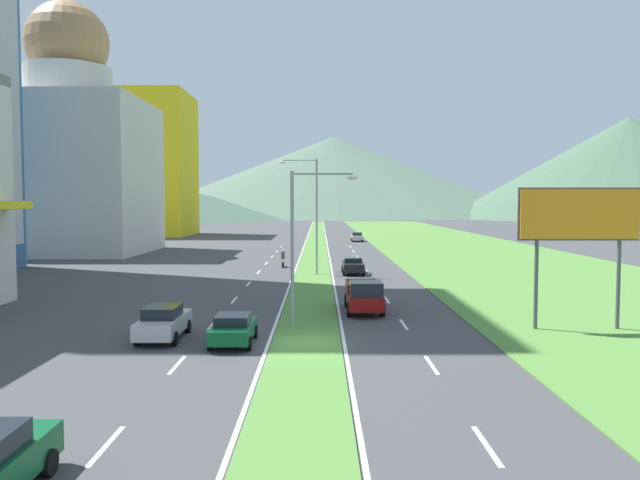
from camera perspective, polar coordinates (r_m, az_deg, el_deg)
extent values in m
plane|color=#424244|center=(28.72, -1.16, -9.62)|extent=(600.00, 600.00, 0.00)
cube|color=#518438|center=(88.20, -0.29, -0.72)|extent=(3.20, 240.00, 0.06)
cube|color=#518438|center=(90.44, 12.87, -0.70)|extent=(24.00, 240.00, 0.06)
cube|color=silver|center=(18.38, -18.96, -17.46)|extent=(0.16, 2.80, 0.01)
cube|color=silver|center=(25.93, -12.90, -11.14)|extent=(0.16, 2.80, 0.01)
cube|color=silver|center=(33.80, -9.73, -7.66)|extent=(0.16, 2.80, 0.01)
cube|color=silver|center=(41.82, -7.80, -5.49)|extent=(0.16, 2.80, 0.01)
cube|color=silver|center=(49.90, -6.49, -4.02)|extent=(0.16, 2.80, 0.01)
cube|color=silver|center=(58.03, -5.56, -2.96)|extent=(0.16, 2.80, 0.01)
cube|color=silver|center=(66.19, -4.85, -2.16)|extent=(0.16, 2.80, 0.01)
cube|color=silver|center=(74.36, -4.30, -1.53)|extent=(0.16, 2.80, 0.01)
cube|color=silver|center=(82.55, -3.86, -1.03)|extent=(0.16, 2.80, 0.01)
cube|color=silver|center=(90.74, -3.50, -0.62)|extent=(0.16, 2.80, 0.01)
cube|color=silver|center=(18.02, 15.21, -17.82)|extent=(0.16, 2.80, 0.01)
cube|color=silver|center=(25.68, 10.34, -11.25)|extent=(0.16, 2.80, 0.01)
cube|color=silver|center=(33.61, 7.83, -7.71)|extent=(0.16, 2.80, 0.01)
cube|color=silver|center=(41.66, 6.30, -5.52)|extent=(0.16, 2.80, 0.01)
cube|color=silver|center=(49.78, 5.28, -4.03)|extent=(0.16, 2.80, 0.01)
cube|color=silver|center=(57.92, 4.55, -2.97)|extent=(0.16, 2.80, 0.01)
cube|color=silver|center=(66.09, 4.00, -2.16)|extent=(0.16, 2.80, 0.01)
cube|color=silver|center=(74.27, 3.57, -1.54)|extent=(0.16, 2.80, 0.01)
cube|color=silver|center=(82.47, 3.22, -1.03)|extent=(0.16, 2.80, 0.01)
cube|color=silver|center=(90.67, 2.94, -0.62)|extent=(0.16, 2.80, 0.01)
cube|color=silver|center=(88.24, -1.43, -0.73)|extent=(0.16, 240.00, 0.01)
cube|color=silver|center=(88.21, 0.84, -0.73)|extent=(0.16, 240.00, 0.01)
cube|color=beige|center=(85.92, -21.87, 5.39)|extent=(19.22, 19.22, 19.46)
cylinder|color=beige|center=(87.16, -22.05, 13.16)|extent=(10.81, 10.81, 4.12)
sphere|color=#B27F4C|center=(88.19, -22.13, 16.45)|extent=(10.30, 10.30, 10.30)
cube|color=yellow|center=(127.27, -15.70, 6.67)|extent=(17.76, 17.76, 27.69)
cone|color=#3D5647|center=(284.41, -22.21, 4.15)|extent=(209.37, 209.37, 22.08)
cone|color=#516B56|center=(321.56, 1.33, 5.92)|extent=(205.29, 205.29, 40.13)
cone|color=#47664C|center=(284.18, 26.61, 5.98)|extent=(147.12, 147.12, 41.25)
cylinder|color=#99999E|center=(31.98, -2.45, -0.91)|extent=(0.18, 0.18, 8.12)
cylinder|color=#99999E|center=(31.87, 0.34, 6.11)|extent=(3.12, 0.14, 0.10)
ellipsoid|color=silver|center=(31.88, 3.16, 5.74)|extent=(0.56, 0.28, 0.20)
cylinder|color=#99999E|center=(55.15, -0.19, 2.13)|extent=(0.18, 0.18, 10.40)
cylinder|color=#99999E|center=(55.27, -1.78, 7.37)|extent=(3.04, 0.13, 0.10)
ellipsoid|color=silver|center=(55.31, -3.37, 7.15)|extent=(0.56, 0.28, 0.20)
cylinder|color=#4C4C51|center=(33.45, 19.39, -3.88)|extent=(0.20, 0.20, 4.68)
cylinder|color=#4C4C51|center=(35.06, 25.89, -3.71)|extent=(0.20, 0.20, 4.68)
cube|color=orange|center=(33.85, 22.93, 2.21)|extent=(5.99, 0.16, 2.49)
cube|color=#4C4C51|center=(33.97, 22.85, 2.21)|extent=(6.19, 0.08, 2.69)
cube|color=#0C5128|center=(29.01, -7.86, -8.23)|extent=(1.77, 4.02, 0.64)
cube|color=black|center=(28.75, -7.91, -7.24)|extent=(1.52, 1.77, 0.43)
cylinder|color=black|center=(30.40, -9.13, -8.31)|extent=(0.22, 0.64, 0.64)
cylinder|color=black|center=(30.18, -5.90, -8.38)|extent=(0.22, 0.64, 0.64)
cylinder|color=black|center=(28.00, -9.96, -9.35)|extent=(0.22, 0.64, 0.64)
cylinder|color=black|center=(27.76, -6.45, -9.43)|extent=(0.22, 0.64, 0.64)
cube|color=#B2B2B7|center=(103.20, 3.55, 0.23)|extent=(1.78, 4.29, 0.64)
cube|color=black|center=(103.34, 3.54, 0.56)|extent=(1.53, 1.89, 0.54)
cylinder|color=black|center=(101.95, 4.07, 0.01)|extent=(0.22, 0.64, 0.64)
cylinder|color=black|center=(101.85, 3.11, 0.01)|extent=(0.22, 0.64, 0.64)
cylinder|color=black|center=(104.60, 3.97, 0.10)|extent=(0.22, 0.64, 0.64)
cylinder|color=black|center=(104.50, 3.03, 0.10)|extent=(0.22, 0.64, 0.64)
cube|color=#B2B2B7|center=(30.73, -14.10, -7.54)|extent=(1.79, 4.56, 0.75)
cube|color=black|center=(30.44, -14.20, -6.41)|extent=(1.54, 2.01, 0.54)
cylinder|color=black|center=(32.35, -14.96, -7.67)|extent=(0.22, 0.64, 0.64)
cylinder|color=black|center=(31.96, -11.96, -7.77)|extent=(0.22, 0.64, 0.64)
cylinder|color=black|center=(29.69, -16.39, -8.70)|extent=(0.22, 0.64, 0.64)
cylinder|color=black|center=(29.25, -13.13, -8.83)|extent=(0.22, 0.64, 0.64)
cylinder|color=black|center=(16.95, -23.58, -18.26)|extent=(0.22, 0.64, 0.64)
cube|color=black|center=(56.47, 3.16, -2.44)|extent=(1.84, 4.55, 0.73)
cube|color=black|center=(56.60, 3.15, -1.83)|extent=(1.58, 2.00, 0.43)
cylinder|color=black|center=(55.17, 4.15, -2.96)|extent=(0.22, 0.64, 0.64)
cylinder|color=black|center=(55.07, 2.32, -2.97)|extent=(0.22, 0.64, 0.64)
cylinder|color=black|center=(57.96, 3.96, -2.65)|extent=(0.22, 0.64, 0.64)
cylinder|color=black|center=(57.87, 2.21, -2.65)|extent=(0.22, 0.64, 0.64)
cube|color=maroon|center=(37.17, 4.17, -5.36)|extent=(2.00, 5.40, 0.80)
cube|color=black|center=(35.47, 4.36, -4.48)|extent=(1.84, 2.00, 0.80)
cube|color=maroon|center=(38.24, 5.47, -4.18)|extent=(0.10, 3.20, 0.44)
cube|color=maroon|center=(38.11, 2.65, -4.19)|extent=(0.10, 3.20, 0.44)
cube|color=maroon|center=(39.70, 3.90, -3.89)|extent=(1.84, 0.10, 0.44)
cylinder|color=black|center=(35.72, 5.90, -6.38)|extent=(0.26, 0.80, 0.80)
cylinder|color=black|center=(35.58, 2.80, -6.41)|extent=(0.26, 0.80, 0.80)
cylinder|color=black|center=(38.91, 5.42, -5.57)|extent=(0.26, 0.80, 0.80)
cylinder|color=black|center=(38.78, 2.58, -5.59)|extent=(0.26, 0.80, 0.80)
cylinder|color=black|center=(62.98, -3.27, -2.17)|extent=(0.10, 0.60, 0.60)
cylinder|color=black|center=(61.59, -3.34, -2.30)|extent=(0.12, 0.60, 0.60)
cube|color=#C6842D|center=(62.27, -3.30, -2.08)|extent=(0.20, 1.12, 0.25)
ellipsoid|color=#C6842D|center=(62.44, -3.29, -1.73)|extent=(0.24, 0.44, 0.24)
cube|color=#4C4C51|center=(62.10, -3.31, -1.42)|extent=(0.36, 0.28, 0.70)
sphere|color=silver|center=(62.12, -3.31, -0.98)|extent=(0.26, 0.26, 0.26)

